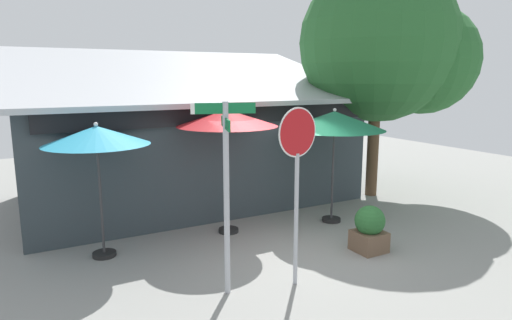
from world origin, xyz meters
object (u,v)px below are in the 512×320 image
at_px(street_sign_post, 226,179).
at_px(patio_umbrella_teal_left, 97,137).
at_px(stop_sign, 297,163).
at_px(patio_umbrella_crimson_center, 227,119).
at_px(patio_umbrella_forest_green_right, 334,121).
at_px(shade_tree, 390,48).
at_px(sidewalk_planter, 369,229).

relative_size(street_sign_post, patio_umbrella_teal_left, 1.17).
distance_m(stop_sign, patio_umbrella_crimson_center, 2.81).
height_order(street_sign_post, patio_umbrella_forest_green_right, street_sign_post).
bearing_deg(patio_umbrella_forest_green_right, street_sign_post, -151.02).
distance_m(street_sign_post, shade_tree, 7.62).
relative_size(street_sign_post, patio_umbrella_forest_green_right, 1.13).
distance_m(patio_umbrella_forest_green_right, shade_tree, 3.56).
height_order(stop_sign, patio_umbrella_crimson_center, stop_sign).
relative_size(shade_tree, sidewalk_planter, 7.01).
height_order(street_sign_post, patio_umbrella_crimson_center, street_sign_post).
bearing_deg(shade_tree, sidewalk_planter, -137.54).
distance_m(stop_sign, sidewalk_planter, 2.63).
bearing_deg(patio_umbrella_crimson_center, stop_sign, -91.99).
bearing_deg(patio_umbrella_teal_left, stop_sign, -46.62).
height_order(patio_umbrella_teal_left, patio_umbrella_forest_green_right, patio_umbrella_forest_green_right).
distance_m(stop_sign, patio_umbrella_teal_left, 3.72).
bearing_deg(street_sign_post, patio_umbrella_teal_left, 120.48).
height_order(street_sign_post, shade_tree, shade_tree).
xyz_separation_m(street_sign_post, stop_sign, (1.11, -0.26, 0.18)).
distance_m(patio_umbrella_forest_green_right, sidewalk_planter, 2.68).
xyz_separation_m(stop_sign, patio_umbrella_crimson_center, (0.10, 2.78, 0.45)).
distance_m(stop_sign, patio_umbrella_forest_green_right, 3.44).
xyz_separation_m(patio_umbrella_teal_left, patio_umbrella_forest_green_right, (5.10, -0.42, 0.08)).
distance_m(shade_tree, sidewalk_planter, 5.83).
xyz_separation_m(street_sign_post, shade_tree, (6.49, 3.26, 2.30)).
bearing_deg(sidewalk_planter, street_sign_post, -176.02).
bearing_deg(shade_tree, patio_umbrella_crimson_center, -171.97).
height_order(patio_umbrella_teal_left, sidewalk_planter, patio_umbrella_teal_left).
xyz_separation_m(street_sign_post, sidewalk_planter, (3.16, 0.22, -1.40)).
bearing_deg(patio_umbrella_teal_left, street_sign_post, -59.52).
height_order(street_sign_post, patio_umbrella_teal_left, street_sign_post).
distance_m(street_sign_post, stop_sign, 1.16).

